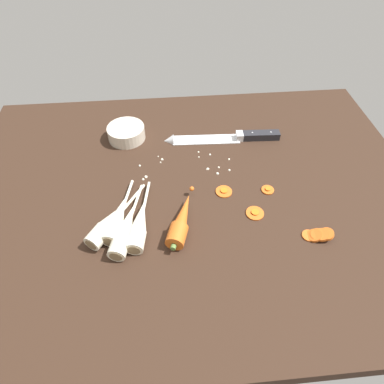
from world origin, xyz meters
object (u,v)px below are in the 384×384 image
carrot_slice_stray_mid (224,191)px  prep_bowl (126,132)px  whole_carrot (181,221)px  carrot_slice_stray_far (255,213)px  parsnip_front (117,219)px  carrot_slice_stack (318,235)px  parsnip_mid_left (139,225)px  chefs_knife (220,138)px  parsnip_mid_right (125,230)px  carrot_slice_stray_near (268,189)px  parsnip_back (110,223)px

carrot_slice_stray_mid → prep_bowl: (-25.66, 24.67, 1.79)cm
whole_carrot → prep_bowl: whole_carrot is taller
whole_carrot → carrot_slice_stray_far: size_ratio=4.15×
parsnip_front → carrot_slice_stack: size_ratio=2.92×
parsnip_front → parsnip_mid_left: bearing=-22.5°
chefs_knife → parsnip_front: parsnip_front is taller
parsnip_mid_left → parsnip_mid_right: same height
chefs_knife → parsnip_mid_left: bearing=-126.6°
parsnip_mid_right → carrot_slice_stack: 43.63cm
parsnip_mid_left → carrot_slice_stray_far: size_ratio=4.89×
whole_carrot → carrot_slice_stray_mid: bearing=40.5°
parsnip_front → prep_bowl: 32.67cm
whole_carrot → chefs_knife: bearing=66.3°
parsnip_front → parsnip_mid_right: same height
parsnip_mid_left → carrot_slice_stack: bearing=-8.0°
whole_carrot → carrot_slice_stray_far: bearing=6.7°
carrot_slice_stray_near → carrot_slice_stray_mid: same height
parsnip_mid_left → carrot_slice_stray_far: (27.59, 2.33, -1.62)cm
whole_carrot → parsnip_front: (-14.74, 1.88, -0.12)cm
chefs_knife → parsnip_mid_right: parsnip_mid_right is taller
whole_carrot → carrot_slice_stray_mid: (11.57, 9.87, -1.74)cm
chefs_knife → whole_carrot: bearing=-113.7°
chefs_knife → prep_bowl: 28.10cm
whole_carrot → parsnip_mid_right: size_ratio=0.83×
carrot_slice_stack → prep_bowl: 60.29cm
carrot_slice_stack → whole_carrot: bearing=169.1°
parsnip_front → carrot_slice_stray_near: bearing=11.3°
whole_carrot → parsnip_mid_left: bearing=-178.7°
parsnip_front → prep_bowl: (0.64, 32.67, 0.17)cm
parsnip_mid_right → carrot_slice_stray_mid: 26.88cm
carrot_slice_stack → chefs_knife: bearing=114.3°
parsnip_mid_left → carrot_slice_stray_far: bearing=4.8°
parsnip_back → carrot_slice_stray_far: bearing=1.9°
whole_carrot → carrot_slice_stray_near: size_ratio=5.56×
chefs_knife → carrot_slice_stack: (16.81, -37.23, 0.19)cm
chefs_knife → carrot_slice_stray_far: 29.50cm
parsnip_mid_left → carrot_slice_stack: 40.65cm
carrot_slice_stray_near → parsnip_back: bearing=-167.9°
chefs_knife → carrot_slice_stray_near: (9.15, -21.87, -0.29)cm
carrot_slice_stray_mid → whole_carrot: bearing=-139.5°
carrot_slice_stack → prep_bowl: bearing=137.8°
carrot_slice_stray_near → carrot_slice_stray_far: size_ratio=0.75×
parsnip_front → parsnip_back: (-1.66, -0.89, -0.00)cm
parsnip_front → carrot_slice_stray_near: (37.66, 7.56, -1.62)cm
carrot_slice_stray_near → parsnip_mid_right: bearing=-163.2°
parsnip_mid_left → carrot_slice_stray_near: (32.57, 9.66, -1.62)cm
chefs_knife → prep_bowl: prep_bowl is taller
carrot_slice_stray_near → carrot_slice_stack: bearing=-63.5°
carrot_slice_stray_far → chefs_knife: bearing=98.1°
parsnip_front → prep_bowl: same height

